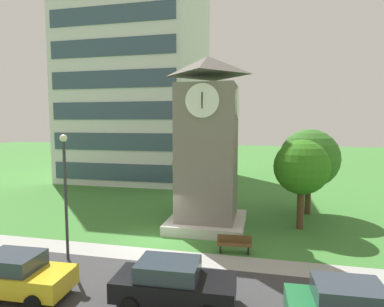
{
  "coord_description": "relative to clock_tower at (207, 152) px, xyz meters",
  "views": [
    {
      "loc": [
        5.9,
        -16.75,
        6.75
      ],
      "look_at": [
        1.23,
        4.18,
        4.68
      ],
      "focal_mm": 29.72,
      "sensor_mm": 36.0,
      "label": 1
    }
  ],
  "objects": [
    {
      "name": "ground_plane",
      "position": [
        -2.47,
        -3.17,
        -4.88
      ],
      "size": [
        160.0,
        160.0,
        0.0
      ],
      "primitive_type": "plane",
      "color": "#3D7A33"
    },
    {
      "name": "tree_by_building",
      "position": [
        6.79,
        4.5,
        -0.74
      ],
      "size": [
        4.31,
        4.31,
        6.31
      ],
      "color": "#513823",
      "rests_on": "ground"
    },
    {
      "name": "park_bench",
      "position": [
        2.1,
        -3.79,
        -4.42
      ],
      "size": [
        1.84,
        0.64,
        0.88
      ],
      "color": "brown",
      "rests_on": "ground"
    },
    {
      "name": "street_asphalt",
      "position": [
        -2.47,
        -9.45,
        -4.87
      ],
      "size": [
        120.0,
        7.2,
        0.01
      ],
      "primitive_type": "cube",
      "color": "#38383A",
      "rests_on": "ground"
    },
    {
      "name": "office_building",
      "position": [
        -11.8,
        18.47,
        7.92
      ],
      "size": [
        14.92,
        15.97,
        25.6
      ],
      "color": "silver",
      "rests_on": "ground"
    },
    {
      "name": "parked_car_yellow",
      "position": [
        -5.8,
        -9.86,
        -4.02
      ],
      "size": [
        4.23,
        2.07,
        1.69
      ],
      "color": "gold",
      "rests_on": "ground"
    },
    {
      "name": "street_lamp",
      "position": [
        -5.92,
        -6.39,
        -1.06
      ],
      "size": [
        0.36,
        0.36,
        6.2
      ],
      "color": "#333338",
      "rests_on": "ground"
    },
    {
      "name": "tree_near_tower",
      "position": [
        5.86,
        0.95,
        -0.92
      ],
      "size": [
        3.47,
        3.47,
        5.72
      ],
      "color": "#513823",
      "rests_on": "ground"
    },
    {
      "name": "clock_tower",
      "position": [
        0.0,
        0.0,
        0.0
      ],
      "size": [
        4.84,
        4.84,
        10.87
      ],
      "color": "slate",
      "rests_on": "ground"
    },
    {
      "name": "kerb_strip",
      "position": [
        -2.47,
        -5.05,
        -4.87
      ],
      "size": [
        120.0,
        1.6,
        0.01
      ],
      "primitive_type": "cube",
      "color": "#9E9E99",
      "rests_on": "ground"
    },
    {
      "name": "tree_streetside",
      "position": [
        -1.82,
        3.13,
        -1.44
      ],
      "size": [
        2.82,
        2.82,
        4.89
      ],
      "color": "#513823",
      "rests_on": "ground"
    },
    {
      "name": "parked_car_black",
      "position": [
        0.3,
        -9.14,
        -4.02
      ],
      "size": [
        4.55,
        2.12,
        1.69
      ],
      "color": "black",
      "rests_on": "ground"
    }
  ]
}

